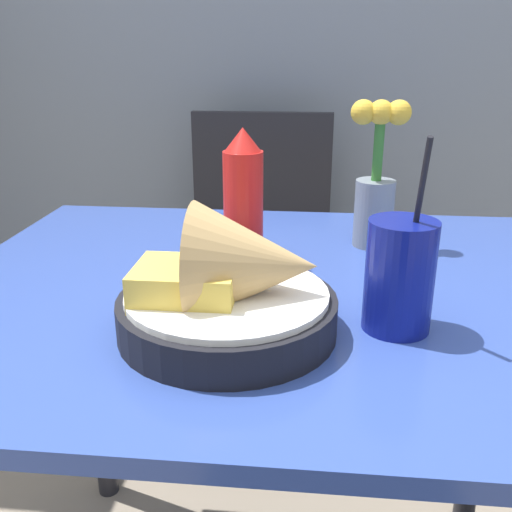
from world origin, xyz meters
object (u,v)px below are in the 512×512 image
at_px(food_basket, 236,290).
at_px(flower_vase, 376,185).
at_px(ketchup_bottle, 243,201).
at_px(drink_cup, 399,279).
at_px(chair_far_window, 259,250).

relative_size(food_basket, flower_vase, 1.07).
relative_size(ketchup_bottle, flower_vase, 0.87).
bearing_deg(drink_cup, chair_far_window, 106.12).
xyz_separation_m(chair_far_window, food_basket, (0.06, -0.92, 0.27)).
bearing_deg(food_basket, chair_far_window, 93.62).
height_order(chair_far_window, flower_vase, flower_vase).
bearing_deg(ketchup_bottle, chair_far_window, 93.28).
xyz_separation_m(food_basket, ketchup_bottle, (-0.02, 0.23, 0.05)).
distance_m(food_basket, drink_cup, 0.20).
bearing_deg(chair_far_window, food_basket, -86.38).
distance_m(drink_cup, flower_vase, 0.33).
xyz_separation_m(chair_far_window, flower_vase, (0.26, -0.56, 0.33)).
xyz_separation_m(food_basket, flower_vase, (0.20, 0.35, 0.05)).
distance_m(chair_far_window, drink_cup, 0.96).
relative_size(food_basket, drink_cup, 1.10).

